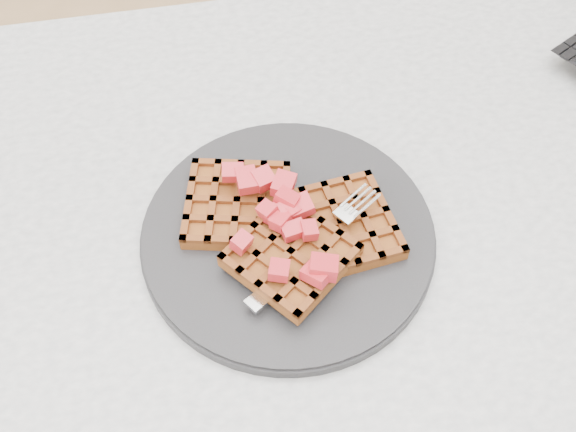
% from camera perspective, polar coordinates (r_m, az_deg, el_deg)
% --- Properties ---
extents(table, '(1.20, 0.80, 0.75)m').
position_cam_1_polar(table, '(0.77, 9.83, -5.13)').
color(table, beige).
rests_on(table, ground).
extents(plate, '(0.29, 0.29, 0.02)m').
position_cam_1_polar(plate, '(0.64, 0.00, -1.64)').
color(plate, black).
rests_on(plate, table).
extents(waffles, '(0.21, 0.20, 0.03)m').
position_cam_1_polar(waffles, '(0.62, 0.08, -0.95)').
color(waffles, brown).
rests_on(waffles, plate).
extents(strawberry_pile, '(0.15, 0.15, 0.02)m').
position_cam_1_polar(strawberry_pile, '(0.60, 0.00, 0.76)').
color(strawberry_pile, maroon).
rests_on(strawberry_pile, waffles).
extents(fork, '(0.16, 0.12, 0.02)m').
position_cam_1_polar(fork, '(0.62, 3.09, -2.58)').
color(fork, silver).
rests_on(fork, plate).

